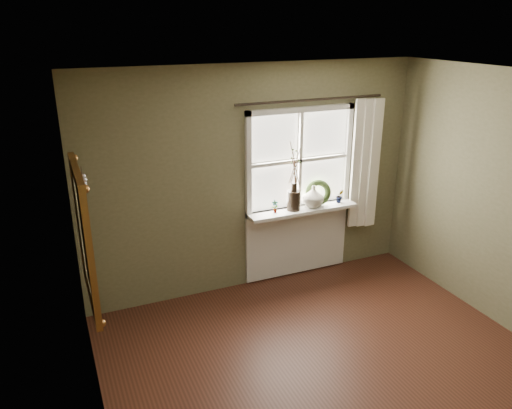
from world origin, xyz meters
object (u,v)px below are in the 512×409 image
object	(u,v)px
gilt_mirror	(84,237)
dark_jug	(294,200)
cream_vase	(313,196)
wreath	(318,195)

from	to	relation	value
gilt_mirror	dark_jug	bearing A→B (deg)	21.69
cream_vase	gilt_mirror	world-z (taller)	gilt_mirror
dark_jug	gilt_mirror	bearing A→B (deg)	-158.31
dark_jug	wreath	world-z (taller)	wreath
dark_jug	cream_vase	distance (m)	0.26
wreath	dark_jug	bearing A→B (deg)	-155.11
dark_jug	gilt_mirror	size ratio (longest dim) A/B	0.20
cream_vase	wreath	xyz separation A→B (m)	(0.09, 0.04, -0.01)
gilt_mirror	cream_vase	bearing A→B (deg)	19.72
wreath	cream_vase	bearing A→B (deg)	-137.24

